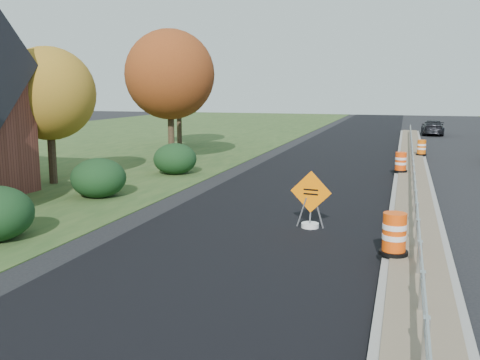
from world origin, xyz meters
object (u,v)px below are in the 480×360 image
(caution_sign, at_px, (310,214))
(barrel_median_mid, at_px, (401,162))
(car_dark_far, at_px, (433,127))
(barrel_median_near, at_px, (394,235))
(barrel_median_far, at_px, (421,148))

(caution_sign, height_order, barrel_median_mid, caution_sign)
(caution_sign, xyz_separation_m, car_dark_far, (4.92, 35.55, 0.23))
(barrel_median_mid, distance_m, car_dark_far, 25.04)
(caution_sign, relative_size, barrel_median_near, 1.72)
(barrel_median_mid, xyz_separation_m, barrel_median_far, (1.10, 7.06, -0.01))
(barrel_median_mid, bearing_deg, caution_sign, -102.97)
(barrel_median_far, bearing_deg, barrel_median_near, -93.09)
(barrel_median_mid, xyz_separation_m, car_dark_far, (2.47, 24.92, -0.01))
(barrel_median_near, bearing_deg, barrel_median_mid, 90.00)
(barrel_median_near, relative_size, barrel_median_far, 1.11)
(caution_sign, distance_m, barrel_median_far, 18.04)
(barrel_median_mid, relative_size, car_dark_far, 0.20)
(car_dark_far, bearing_deg, barrel_median_mid, 84.34)
(barrel_median_near, xyz_separation_m, barrel_median_far, (1.10, 20.39, -0.05))
(barrel_median_near, height_order, barrel_median_far, barrel_median_near)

